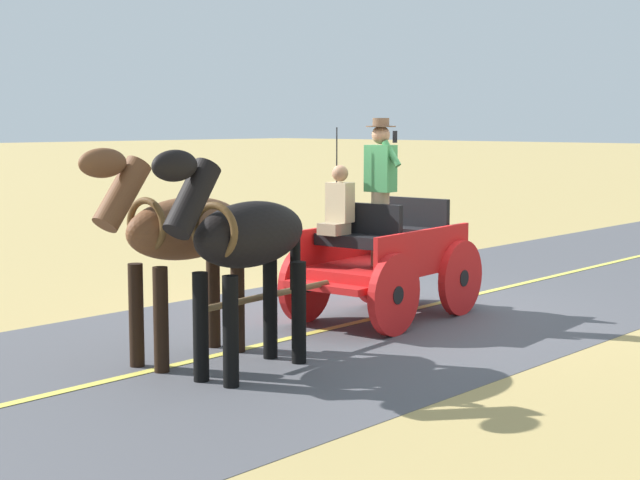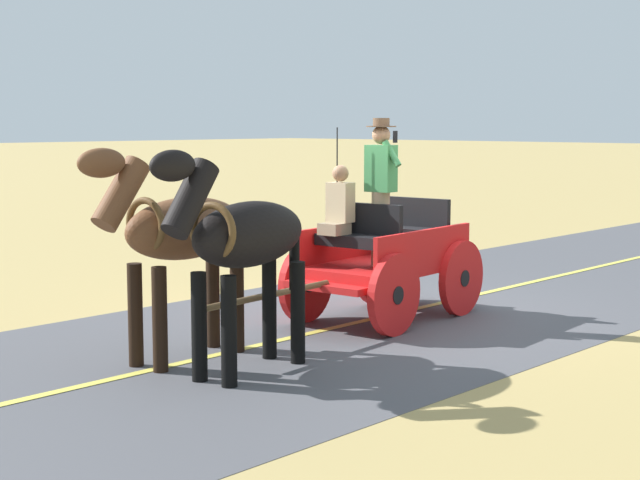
% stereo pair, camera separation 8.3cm
% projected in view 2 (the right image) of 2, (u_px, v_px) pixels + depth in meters
% --- Properties ---
extents(ground_plane, '(200.00, 200.00, 0.00)m').
position_uv_depth(ground_plane, '(399.00, 313.00, 12.54)').
color(ground_plane, tan).
extents(road_surface, '(5.46, 160.00, 0.01)m').
position_uv_depth(road_surface, '(399.00, 313.00, 12.54)').
color(road_surface, '#4C4C51').
rests_on(road_surface, ground).
extents(road_centre_stripe, '(0.12, 160.00, 0.00)m').
position_uv_depth(road_centre_stripe, '(399.00, 312.00, 12.54)').
color(road_centre_stripe, '#DBCC4C').
rests_on(road_centre_stripe, road_surface).
extents(horse_drawn_carriage, '(1.61, 4.52, 2.50)m').
position_uv_depth(horse_drawn_carriage, '(382.00, 255.00, 12.04)').
color(horse_drawn_carriage, red).
rests_on(horse_drawn_carriage, ground).
extents(horse_near_side, '(0.78, 2.15, 2.21)m').
position_uv_depth(horse_near_side, '(242.00, 240.00, 9.34)').
color(horse_near_side, black).
rests_on(horse_near_side, ground).
extents(horse_off_side, '(0.66, 2.13, 2.21)m').
position_uv_depth(horse_off_side, '(178.00, 234.00, 9.87)').
color(horse_off_side, brown).
rests_on(horse_off_side, ground).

